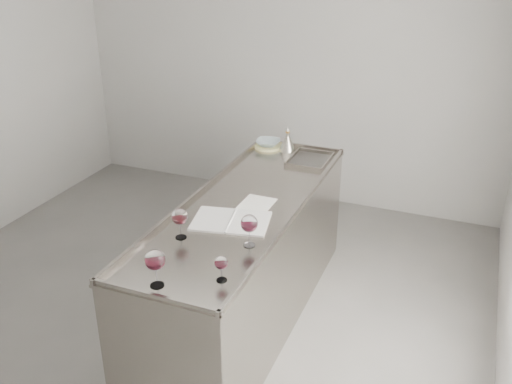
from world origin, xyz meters
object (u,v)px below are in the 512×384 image
at_px(notebook, 231,221).
at_px(wine_funnel, 287,143).
at_px(wine_glass_right, 249,224).
at_px(wine_glass_middle, 155,261).
at_px(ceramic_bowl, 268,143).
at_px(wine_glass_small, 221,264).
at_px(counter, 246,262).
at_px(wine_glass_left, 180,217).

xyz_separation_m(notebook, wine_funnel, (-0.09, 1.36, 0.06)).
xyz_separation_m(wine_glass_right, wine_funnel, (-0.32, 1.59, -0.08)).
distance_m(wine_glass_middle, ceramic_bowl, 2.17).
bearing_deg(wine_funnel, notebook, -86.12).
xyz_separation_m(wine_glass_small, wine_funnel, (-0.32, 1.99, -0.04)).
distance_m(wine_glass_right, wine_glass_small, 0.40).
bearing_deg(wine_funnel, counter, -86.10).
relative_size(wine_glass_right, wine_glass_small, 1.36).
distance_m(ceramic_bowl, wine_funnel, 0.18).
bearing_deg(wine_funnel, wine_glass_left, -93.66).
bearing_deg(notebook, wine_glass_right, -57.62).
bearing_deg(wine_glass_left, notebook, 56.20).
bearing_deg(counter, wine_glass_right, -64.80).
relative_size(wine_glass_left, ceramic_bowl, 0.96).
relative_size(counter, wine_funnel, 11.33).
distance_m(wine_glass_middle, notebook, 0.81).
xyz_separation_m(wine_glass_left, wine_glass_middle, (0.13, -0.50, 0.01)).
bearing_deg(wine_glass_left, wine_glass_middle, -75.07).
distance_m(wine_glass_right, wine_funnel, 1.63).
distance_m(counter, notebook, 0.55).
xyz_separation_m(wine_glass_left, wine_glass_small, (0.43, -0.33, -0.03)).
relative_size(wine_glass_middle, wine_glass_right, 1.06).
relative_size(notebook, wine_funnel, 2.52).
distance_m(wine_glass_left, ceramic_bowl, 1.66).
bearing_deg(notebook, wine_glass_left, -135.53).
distance_m(counter, wine_glass_middle, 1.25).
bearing_deg(ceramic_bowl, wine_glass_right, -72.91).
height_order(wine_glass_left, wine_glass_middle, wine_glass_middle).
relative_size(wine_glass_left, wine_glass_right, 0.96).
height_order(wine_glass_left, ceramic_bowl, wine_glass_left).
bearing_deg(ceramic_bowl, notebook, -78.93).
height_order(wine_glass_small, ceramic_bowl, wine_glass_small).
xyz_separation_m(counter, wine_glass_left, (-0.18, -0.58, 0.60)).
bearing_deg(wine_glass_small, counter, 105.22).
relative_size(counter, wine_glass_left, 12.54).
height_order(ceramic_bowl, wine_funnel, wine_funnel).
bearing_deg(wine_funnel, ceramic_bowl, 180.00).
xyz_separation_m(wine_glass_left, notebook, (0.20, 0.30, -0.13)).
bearing_deg(wine_glass_right, wine_glass_left, -170.99).
height_order(wine_glass_left, wine_glass_small, wine_glass_left).
relative_size(ceramic_bowl, wine_funnel, 0.94).
xyz_separation_m(wine_glass_right, notebook, (-0.22, 0.23, -0.14)).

